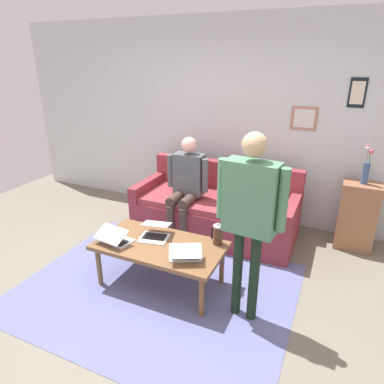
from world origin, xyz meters
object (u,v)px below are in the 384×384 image
at_px(laptop_center, 155,233).
at_px(laptop_right, 185,254).
at_px(coffee_table, 160,248).
at_px(french_press, 218,234).
at_px(side_shelf, 357,216).
at_px(couch, 216,211).
at_px(person_standing, 250,207).
at_px(laptop_left, 114,238).
at_px(flower_vase, 366,168).
at_px(person_seated, 186,182).

relative_size(laptop_center, laptop_right, 0.97).
bearing_deg(coffee_table, french_press, -154.91).
distance_m(laptop_center, side_shelf, 2.43).
distance_m(couch, side_shelf, 1.71).
height_order(coffee_table, person_standing, person_standing).
bearing_deg(laptop_right, laptop_left, 1.80).
bearing_deg(french_press, side_shelf, -132.31).
distance_m(laptop_center, person_standing, 1.17).
distance_m(side_shelf, flower_vase, 0.60).
height_order(laptop_left, side_shelf, side_shelf).
relative_size(french_press, flower_vase, 0.50).
relative_size(french_press, person_seated, 0.18).
distance_m(couch, person_seated, 0.58).
bearing_deg(coffee_table, laptop_right, 159.90).
height_order(laptop_left, person_standing, person_standing).
relative_size(laptop_center, flower_vase, 0.80).
relative_size(french_press, side_shelf, 0.28).
relative_size(laptop_center, side_shelf, 0.45).
bearing_deg(flower_vase, laptop_left, 38.80).
relative_size(coffee_table, laptop_left, 3.53).
xyz_separation_m(flower_vase, person_seated, (1.99, 0.56, -0.29)).
bearing_deg(laptop_center, flower_vase, -141.09).
bearing_deg(person_seated, side_shelf, -164.16).
height_order(flower_vase, person_standing, person_standing).
bearing_deg(couch, laptop_left, 69.59).
xyz_separation_m(laptop_right, person_seated, (0.55, -1.19, 0.22)).
xyz_separation_m(laptop_left, flower_vase, (-2.20, -1.77, 0.51)).
relative_size(laptop_center, french_press, 1.61).
height_order(couch, side_shelf, couch).
bearing_deg(couch, flower_vase, -168.66).
bearing_deg(laptop_center, person_standing, 169.26).
xyz_separation_m(laptop_right, flower_vase, (-1.44, -1.75, 0.51)).
xyz_separation_m(laptop_left, laptop_right, (-0.77, -0.02, 0.00)).
distance_m(person_standing, person_seated, 1.63).
distance_m(laptop_left, flower_vase, 2.87).
xyz_separation_m(laptop_center, french_press, (-0.63, -0.14, 0.05)).
bearing_deg(person_seated, person_standing, 133.85).
distance_m(flower_vase, person_standing, 1.93).
height_order(coffee_table, laptop_right, laptop_right).
xyz_separation_m(couch, side_shelf, (-1.67, -0.34, 0.11)).
bearing_deg(laptop_right, person_standing, -176.62).
bearing_deg(laptop_center, side_shelf, -141.07).
bearing_deg(laptop_left, person_standing, -177.53).
height_order(laptop_right, side_shelf, side_shelf).
distance_m(coffee_table, side_shelf, 2.41).
bearing_deg(laptop_center, laptop_right, 153.54).
bearing_deg(couch, person_standing, 119.82).
height_order(french_press, flower_vase, flower_vase).
bearing_deg(laptop_left, flower_vase, -141.20).
distance_m(coffee_table, laptop_right, 0.37).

